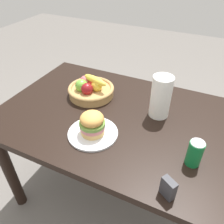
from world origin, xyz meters
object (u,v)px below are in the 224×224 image
(fruit_basket, at_px, (91,89))
(paper_towel_roll, at_px, (161,97))
(sandwich, at_px, (92,123))
(plate, at_px, (93,133))
(soda_can, at_px, (195,153))
(napkin_holder, at_px, (168,188))

(fruit_basket, xyz_separation_m, paper_towel_roll, (0.44, -0.01, 0.07))
(sandwich, bearing_deg, fruit_basket, 121.07)
(plate, height_order, soda_can, soda_can)
(plate, bearing_deg, paper_towel_roll, 49.79)
(plate, xyz_separation_m, soda_can, (0.49, 0.03, 0.06))
(paper_towel_roll, bearing_deg, fruit_basket, 178.57)
(plate, relative_size, sandwich, 1.97)
(napkin_holder, bearing_deg, paper_towel_roll, 141.26)
(soda_can, distance_m, fruit_basket, 0.74)
(plate, distance_m, fruit_basket, 0.37)
(paper_towel_roll, bearing_deg, napkin_holder, -70.23)
(fruit_basket, bearing_deg, paper_towel_roll, -1.43)
(paper_towel_roll, bearing_deg, soda_can, -49.76)
(paper_towel_roll, height_order, napkin_holder, paper_towel_roll)
(fruit_basket, distance_m, paper_towel_roll, 0.45)
(plate, distance_m, soda_can, 0.49)
(plate, distance_m, napkin_holder, 0.47)
(fruit_basket, relative_size, napkin_holder, 3.22)
(paper_towel_roll, bearing_deg, plate, -130.21)
(plate, relative_size, napkin_holder, 2.84)
(plate, relative_size, paper_towel_roll, 1.07)
(soda_can, distance_m, napkin_holder, 0.22)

